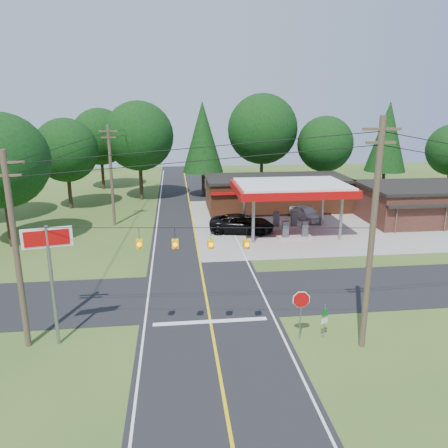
{
  "coord_description": "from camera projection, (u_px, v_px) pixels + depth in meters",
  "views": [
    {
      "loc": [
        -1.8,
        -25.95,
        12.02
      ],
      "look_at": [
        2.0,
        7.0,
        2.8
      ],
      "focal_mm": 35.0,
      "sensor_mm": 36.0,
      "label": 1
    }
  ],
  "objects": [
    {
      "name": "overhead_beacons",
      "position": [
        193.0,
        230.0,
        20.74
      ],
      "size": [
        17.04,
        2.04,
        1.03
      ],
      "color": "black",
      "rests_on": "ground"
    },
    {
      "name": "utility_pole_far_left",
      "position": [
        111.0,
        174.0,
        43.21
      ],
      "size": [
        1.8,
        0.3,
        10.0
      ],
      "color": "#473828",
      "rests_on": "ground"
    },
    {
      "name": "sedan_car",
      "position": [
        306.0,
        213.0,
        46.15
      ],
      "size": [
        5.73,
        5.73,
        1.54
      ],
      "primitive_type": "imported",
      "rotation": [
        0.0,
        0.0,
        0.33
      ],
      "color": "silver",
      "rests_on": "ground"
    },
    {
      "name": "cross_road",
      "position": [
        206.0,
        295.0,
        28.26
      ],
      "size": [
        70.0,
        7.0,
        0.02
      ],
      "primitive_type": "cube",
      "color": "black",
      "rests_on": "ground"
    },
    {
      "name": "gas_canopy",
      "position": [
        291.0,
        189.0,
        40.55
      ],
      "size": [
        10.6,
        7.4,
        4.88
      ],
      "color": "gray",
      "rests_on": "ground"
    },
    {
      "name": "treeline_backdrop",
      "position": [
        196.0,
        144.0,
        49.32
      ],
      "size": [
        70.27,
        51.59,
        13.3
      ],
      "color": "#332316",
      "rests_on": "ground"
    },
    {
      "name": "big_stop_sign",
      "position": [
        49.0,
        259.0,
        21.33
      ],
      "size": [
        2.32,
        0.57,
        6.34
      ],
      "color": "gray",
      "rests_on": "ground"
    },
    {
      "name": "octagonal_stop_sign",
      "position": [
        301.0,
        303.0,
        22.45
      ],
      "size": [
        0.95,
        0.11,
        2.76
      ],
      "color": "gray",
      "rests_on": "ground"
    },
    {
      "name": "lane_center_yellow",
      "position": [
        206.0,
        295.0,
        28.25
      ],
      "size": [
        0.15,
        110.0,
        0.0
      ],
      "primitive_type": "cube",
      "color": "yellow",
      "rests_on": "main_highway"
    },
    {
      "name": "main_highway",
      "position": [
        206.0,
        295.0,
        28.26
      ],
      "size": [
        8.0,
        120.0,
        0.02
      ],
      "primitive_type": "cube",
      "color": "black",
      "rests_on": "ground"
    },
    {
      "name": "convenience_store",
      "position": [
        276.0,
        193.0,
        50.85
      ],
      "size": [
        16.4,
        7.55,
        3.8
      ],
      "color": "brown",
      "rests_on": "ground"
    },
    {
      "name": "route_sign_post",
      "position": [
        324.0,
        319.0,
        22.84
      ],
      "size": [
        0.38,
        0.17,
        1.92
      ],
      "color": "gray",
      "rests_on": "ground"
    },
    {
      "name": "utility_pole_near_left",
      "position": [
        16.0,
        250.0,
        21.03
      ],
      "size": [
        1.8,
        0.3,
        10.0
      ],
      "color": "#473828",
      "rests_on": "ground"
    },
    {
      "name": "utility_pole_near_right",
      "position": [
        372.0,
        235.0,
        20.79
      ],
      "size": [
        1.8,
        0.3,
        11.5
      ],
      "color": "#473828",
      "rests_on": "ground"
    },
    {
      "name": "ground",
      "position": [
        206.0,
        295.0,
        28.26
      ],
      "size": [
        120.0,
        120.0,
        0.0
      ],
      "primitive_type": "plane",
      "color": "#33541D",
      "rests_on": "ground"
    },
    {
      "name": "utility_pole_north",
      "position": [
        139.0,
        158.0,
        59.77
      ],
      "size": [
        0.3,
        0.3,
        9.5
      ],
      "color": "#473828",
      "rests_on": "ground"
    },
    {
      "name": "suv_car",
      "position": [
        242.0,
        224.0,
        41.77
      ],
      "size": [
        7.32,
        7.32,
        1.71
      ],
      "primitive_type": "imported",
      "rotation": [
        0.0,
        0.0,
        1.36
      ],
      "color": "black",
      "rests_on": "ground"
    }
  ]
}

